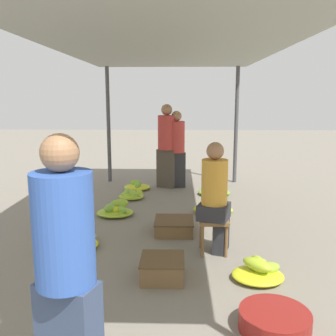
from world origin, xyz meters
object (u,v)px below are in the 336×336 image
at_px(banana_pile_left_1, 137,186).
at_px(banana_pile_right_0, 214,190).
at_px(banana_pile_left_3, 132,195).
at_px(crate_near, 162,268).
at_px(banana_pile_right_2, 211,210).
at_px(crate_mid, 174,226).
at_px(banana_pile_left_2, 116,210).
at_px(shopper_walking_far, 176,148).
at_px(vendor_foreground, 66,269).
at_px(vendor_seated, 216,196).
at_px(stool, 213,225).
at_px(banana_pile_right_1, 259,270).
at_px(shopper_walking_mid, 167,145).
at_px(basin_black, 274,321).
at_px(banana_pile_left_0, 77,240).

xyz_separation_m(banana_pile_left_1, banana_pile_right_0, (1.49, -0.38, 0.02)).
distance_m(banana_pile_left_3, crate_near, 3.10).
bearing_deg(banana_pile_right_2, crate_mid, -124.34).
xyz_separation_m(banana_pile_left_2, shopper_walking_far, (0.93, 1.93, 0.72)).
relative_size(vendor_foreground, banana_pile_left_2, 2.87).
bearing_deg(banana_pile_right_2, banana_pile_right_0, 82.99).
distance_m(vendor_seated, shopper_walking_far, 3.32).
height_order(stool, crate_mid, stool).
bearing_deg(crate_mid, banana_pile_right_1, -55.56).
bearing_deg(banana_pile_right_0, banana_pile_right_2, -97.01).
relative_size(banana_pile_left_3, banana_pile_right_1, 0.80).
bearing_deg(shopper_walking_mid, vendor_seated, -78.39).
bearing_deg(vendor_foreground, banana_pile_right_1, 47.11).
distance_m(banana_pile_right_0, crate_mid, 2.16).
height_order(vendor_foreground, basin_black, vendor_foreground).
relative_size(banana_pile_left_0, banana_pile_right_0, 1.00).
relative_size(vendor_foreground, basin_black, 2.89).
xyz_separation_m(basin_black, shopper_walking_mid, (-1.00, 4.79, 0.79)).
height_order(vendor_foreground, stool, vendor_foreground).
xyz_separation_m(vendor_foreground, stool, (1.06, 2.21, -0.51)).
relative_size(banana_pile_right_2, shopper_walking_mid, 0.39).
xyz_separation_m(vendor_seated, basin_black, (0.33, -1.52, -0.60)).
bearing_deg(shopper_walking_far, crate_mid, -90.22).
xyz_separation_m(basin_black, crate_near, (-0.92, 0.83, 0.03)).
distance_m(vendor_seated, crate_near, 1.07).
xyz_separation_m(vendor_foreground, basin_black, (1.40, 0.70, -0.76)).
bearing_deg(banana_pile_right_2, banana_pile_left_0, -142.08).
distance_m(vendor_foreground, banana_pile_left_3, 4.62).
distance_m(banana_pile_left_0, shopper_walking_mid, 3.41).
bearing_deg(banana_pile_right_0, banana_pile_left_1, 165.63).
xyz_separation_m(banana_pile_left_1, banana_pile_left_3, (-0.02, -0.72, 0.01)).
distance_m(vendor_foreground, stool, 2.51).
distance_m(vendor_foreground, basin_black, 1.74).
height_order(stool, basin_black, stool).
relative_size(banana_pile_left_3, shopper_walking_far, 0.29).
bearing_deg(banana_pile_left_1, basin_black, -70.85).
height_order(banana_pile_left_0, banana_pile_right_2, banana_pile_left_0).
relative_size(banana_pile_left_3, banana_pile_right_2, 0.68).
xyz_separation_m(banana_pile_left_0, banana_pile_right_0, (1.90, 2.56, 0.01)).
bearing_deg(banana_pile_right_2, banana_pile_left_3, 147.69).
bearing_deg(vendor_foreground, banana_pile_left_1, 91.99).
height_order(basin_black, banana_pile_left_3, banana_pile_left_3).
relative_size(vendor_seated, banana_pile_left_2, 2.33).
bearing_deg(vendor_foreground, stool, 64.52).
bearing_deg(banana_pile_right_2, stool, -93.90).
relative_size(vendor_foreground, stool, 3.90).
relative_size(vendor_foreground, shopper_walking_far, 1.04).
xyz_separation_m(banana_pile_left_0, crate_near, (1.08, -0.79, 0.03)).
bearing_deg(basin_black, shopper_walking_mid, 101.81).
bearing_deg(banana_pile_left_2, banana_pile_left_1, 85.02).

